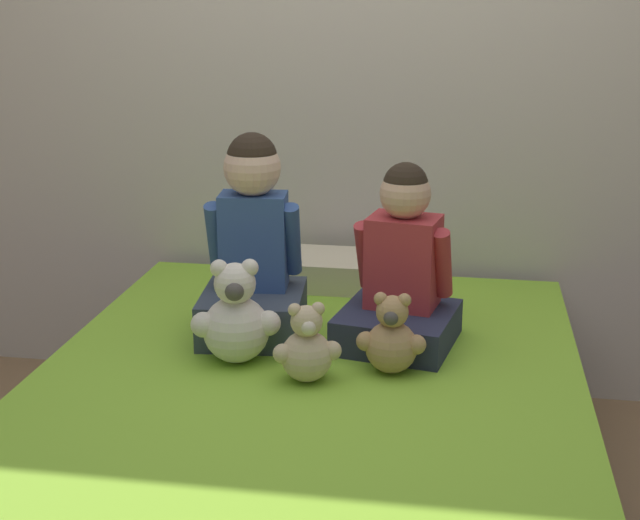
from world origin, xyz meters
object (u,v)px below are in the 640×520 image
Objects in this scene: child_on_right at (401,275)px; pillow_at_headboard at (346,271)px; teddy_bear_held_by_right_child at (391,339)px; child_on_left at (253,253)px; bed at (307,454)px; teddy_bear_held_by_left_child at (236,319)px; teddy_bear_between_children at (307,348)px.

child_on_right is 1.11× the size of pillow_at_headboard.
teddy_bear_held_by_right_child is 0.81m from pillow_at_headboard.
pillow_at_headboard is at bearing 60.89° from child_on_left.
teddy_bear_held_by_right_child is at bearing -33.09° from child_on_left.
teddy_bear_held_by_left_child is at bearing 161.51° from bed.
pillow_at_headboard is (0.23, 0.52, -0.21)m from child_on_left.
pillow_at_headboard is at bearing 107.41° from teddy_bear_held_by_right_child.
child_on_left is at bearing -169.14° from child_on_right.
pillow_at_headboard is at bearing 72.18° from teddy_bear_between_children.
child_on_left is 0.45m from teddy_bear_between_children.
bed is at bearing -31.76° from teddy_bear_held_by_left_child.
child_on_right is (0.47, 0.00, -0.05)m from child_on_left.
child_on_left is at bearing 152.42° from teddy_bear_held_by_right_child.
teddy_bear_between_children reaches higher than bed.
child_on_right reaches higher than teddy_bear_held_by_right_child.
teddy_bear_held_by_left_child reaches higher than bed.
child_on_right is 2.35× the size of teddy_bear_held_by_right_child.
teddy_bear_held_by_left_child is at bearing -106.49° from pillow_at_headboard.
bed is at bearing -162.77° from teddy_bear_held_by_right_child.
bed is 3.94× the size of pillow_at_headboard.
bed is at bearing 84.96° from teddy_bear_between_children.
child_on_left is at bearing 125.73° from bed.
child_on_right reaches higher than teddy_bear_between_children.
child_on_left is 2.67× the size of teddy_bear_held_by_right_child.
teddy_bear_between_children is (0.23, -0.10, -0.04)m from teddy_bear_held_by_left_child.
child_on_right is at bearing 14.21° from teddy_bear_held_by_left_child.
child_on_right is 2.43× the size of teddy_bear_between_children.
teddy_bear_held_by_right_child is at bearing -13.58° from teddy_bear_held_by_left_child.
child_on_left reaches higher than child_on_right.
teddy_bear_held_by_right_child is at bearing -72.75° from pillow_at_headboard.
teddy_bear_held_by_right_child is at bearing 17.07° from bed.
bed is 0.62m from child_on_right.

